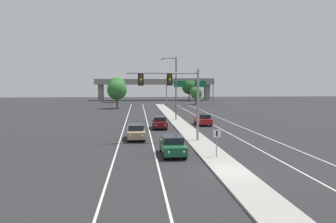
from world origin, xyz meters
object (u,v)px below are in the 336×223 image
object	(u,v)px
median_sign_post	(217,139)
car_oncoming_tan	(136,132)
tree_far_left_a	(117,86)
tree_far_left_c	(117,90)
street_lamp_median	(175,84)
tree_far_right_b	(196,93)
highway_sign_gantry	(190,83)
tree_far_right_c	(189,87)
overhead_signal_mast	(175,89)
car_receding_red	(203,119)
car_oncoming_green	(173,145)
car_oncoming_darkred	(160,122)

from	to	relation	value
median_sign_post	car_oncoming_tan	distance (m)	11.61
tree_far_left_a	tree_far_left_c	bearing A→B (deg)	-86.39
street_lamp_median	tree_far_right_b	distance (m)	42.83
tree_far_left_c	highway_sign_gantry	bearing A→B (deg)	28.13
street_lamp_median	car_oncoming_tan	size ratio (longest dim) A/B	2.22
tree_far_right_c	tree_far_left_a	xyz separation A→B (m)	(-24.72, -6.94, 0.57)
car_oncoming_tan	highway_sign_gantry	size ratio (longest dim) A/B	0.34
overhead_signal_mast	car_receding_red	size ratio (longest dim) A/B	1.63
median_sign_post	street_lamp_median	world-z (taller)	street_lamp_median
median_sign_post	tree_far_right_b	world-z (taller)	tree_far_right_b
car_oncoming_tan	tree_far_left_c	xyz separation A→B (m)	(-4.73, 44.88, 3.62)
median_sign_post	street_lamp_median	distance (m)	27.94
highway_sign_gantry	median_sign_post	bearing A→B (deg)	-97.19
street_lamp_median	highway_sign_gantry	size ratio (longest dim) A/B	0.75
overhead_signal_mast	tree_far_right_c	xyz separation A→B (m)	(14.23, 81.71, -0.49)
car_oncoming_green	tree_far_left_c	distance (m)	53.65
tree_far_left_a	car_oncoming_darkred	bearing A→B (deg)	-81.57
highway_sign_gantry	tree_far_right_c	world-z (taller)	highway_sign_gantry
car_oncoming_green	car_oncoming_tan	world-z (taller)	same
tree_far_right_b	car_oncoming_green	bearing A→B (deg)	-101.70
street_lamp_median	tree_far_left_c	distance (m)	29.08
car_receding_red	tree_far_left_a	xyz separation A→B (m)	(-15.98, 61.60, 4.57)
car_oncoming_tan	tree_far_right_b	xyz separation A→B (m)	(17.01, 59.28, 2.52)
median_sign_post	car_oncoming_darkred	bearing A→B (deg)	100.31
car_receding_red	tree_far_left_a	size ratio (longest dim) A/B	0.55
highway_sign_gantry	overhead_signal_mast	bearing A→B (deg)	-100.47
car_oncoming_darkred	tree_far_right_b	bearing A→B (deg)	74.68
car_oncoming_darkred	tree_far_left_a	xyz separation A→B (m)	(-9.56, 64.55, 4.57)
median_sign_post	car_oncoming_darkred	xyz separation A→B (m)	(-3.29, 18.09, -0.77)
car_oncoming_green	car_oncoming_tan	xyz separation A→B (m)	(-3.06, 8.08, 0.00)
car_oncoming_darkred	tree_far_left_c	bearing A→B (deg)	102.06
street_lamp_median	tree_far_right_b	bearing A→B (deg)	75.25
tree_far_right_c	tree_far_left_a	bearing A→B (deg)	-164.32
street_lamp_median	highway_sign_gantry	distance (m)	38.19
overhead_signal_mast	tree_far_right_b	distance (m)	62.51
highway_sign_gantry	tree_far_left_a	size ratio (longest dim) A/B	1.61
street_lamp_median	car_oncoming_tan	distance (m)	19.59
car_oncoming_darkred	tree_far_left_c	world-z (taller)	tree_far_left_c
highway_sign_gantry	tree_far_left_c	bearing A→B (deg)	-151.87
car_receding_red	highway_sign_gantry	xyz separation A→B (m)	(5.05, 43.83, 5.34)
overhead_signal_mast	tree_far_right_c	world-z (taller)	tree_far_right_c
car_oncoming_green	car_receding_red	bearing A→B (deg)	71.70
street_lamp_median	tree_far_left_a	distance (m)	56.45
tree_far_left_a	street_lamp_median	bearing A→B (deg)	-77.08
car_oncoming_darkred	tree_far_right_c	size ratio (longest dim) A/B	0.61
tree_far_right_b	tree_far_left_a	bearing A→B (deg)	149.82
median_sign_post	tree_far_left_a	bearing A→B (deg)	98.84
tree_far_right_c	tree_far_right_b	xyz separation A→B (m)	(-1.22, -20.61, -1.48)
car_oncoming_green	tree_far_left_a	distance (m)	81.72
highway_sign_gantry	car_oncoming_tan	bearing A→B (deg)	-104.76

